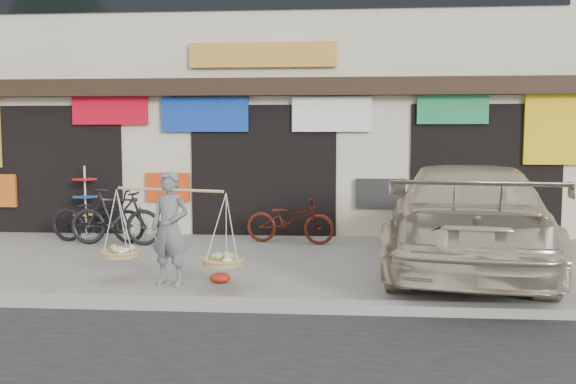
# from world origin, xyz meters

# --- Properties ---
(ground) EXTENTS (70.00, 70.00, 0.00)m
(ground) POSITION_xyz_m (0.00, 0.00, 0.00)
(ground) COLOR gray
(ground) RESTS_ON ground
(kerb) EXTENTS (70.00, 0.25, 0.12)m
(kerb) POSITION_xyz_m (0.00, -2.00, 0.06)
(kerb) COLOR gray
(kerb) RESTS_ON ground
(shophouse_block) EXTENTS (14.00, 6.32, 7.00)m
(shophouse_block) POSITION_xyz_m (-0.00, 6.42, 3.45)
(shophouse_block) COLOR beige
(shophouse_block) RESTS_ON ground
(street_vendor) EXTENTS (2.13, 1.01, 1.58)m
(street_vendor) POSITION_xyz_m (-0.79, -0.85, 0.72)
(street_vendor) COLOR slate
(street_vendor) RESTS_ON ground
(bike_0) EXTENTS (1.98, 0.86, 1.01)m
(bike_0) POSITION_xyz_m (-3.11, 2.39, 0.51)
(bike_0) COLOR black
(bike_0) RESTS_ON ground
(bike_1) EXTENTS (1.80, 0.57, 1.07)m
(bike_1) POSITION_xyz_m (-2.65, 2.12, 0.54)
(bike_1) COLOR black
(bike_1) RESTS_ON ground
(bike_2) EXTENTS (1.82, 0.92, 0.91)m
(bike_2) POSITION_xyz_m (0.62, 2.58, 0.46)
(bike_2) COLOR #4C170D
(bike_2) RESTS_ON ground
(suv) EXTENTS (3.15, 5.94, 1.64)m
(suv) POSITION_xyz_m (3.48, 0.49, 0.82)
(suv) COLOR beige
(suv) RESTS_ON ground
(display_rack) EXTENTS (0.46, 0.46, 1.45)m
(display_rack) POSITION_xyz_m (-3.65, 3.10, 0.58)
(display_rack) COLOR silver
(display_rack) RESTS_ON ground
(red_bag) EXTENTS (0.31, 0.25, 0.14)m
(red_bag) POSITION_xyz_m (-0.13, -0.67, 0.07)
(red_bag) COLOR red
(red_bag) RESTS_ON ground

